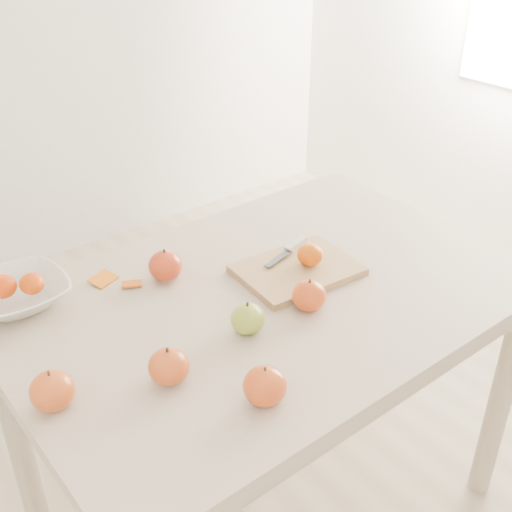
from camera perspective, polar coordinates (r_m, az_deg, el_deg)
ground at (r=2.00m, az=0.96°, el=-21.31°), size 3.50×3.50×0.00m
table at (r=1.54m, az=1.17°, el=-6.17°), size 1.20×0.80×0.75m
cutting_board at (r=1.54m, az=3.69°, el=-1.25°), size 0.29×0.23×0.02m
board_tangerine at (r=1.53m, az=4.82°, el=0.11°), size 0.06×0.06×0.05m
fruit_bowl at (r=1.52m, az=-20.40°, el=-3.17°), size 0.22×0.22×0.05m
bowl_tangerine_near at (r=1.51m, az=-21.58°, el=-2.53°), size 0.06×0.06×0.05m
bowl_tangerine_far at (r=1.50m, az=-19.30°, el=-2.33°), size 0.05×0.05×0.05m
orange_peel_a at (r=1.55m, az=-13.40°, el=-2.14°), size 0.07×0.06×0.01m
orange_peel_b at (r=1.52m, az=-10.98°, el=-2.52°), size 0.06×0.05×0.01m
paring_knife at (r=1.60m, az=3.28°, el=0.82°), size 0.17×0.06×0.01m
apple_green at (r=1.34m, az=-0.75°, el=-5.59°), size 0.07×0.07×0.06m
apple_red_e at (r=1.41m, az=4.73°, el=-3.54°), size 0.08×0.08×0.07m
apple_red_b at (r=1.22m, az=-7.77°, el=-9.70°), size 0.08×0.08×0.07m
apple_red_a at (r=1.52m, az=-8.06°, el=-0.85°), size 0.08×0.08×0.07m
apple_red_d at (r=1.22m, az=-17.65°, el=-11.34°), size 0.08×0.08×0.07m
apple_red_c at (r=1.17m, az=0.79°, el=-11.47°), size 0.08×0.08×0.07m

